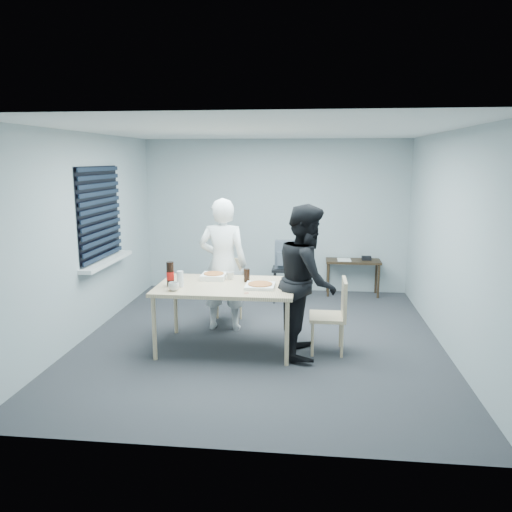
# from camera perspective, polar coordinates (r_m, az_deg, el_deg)

# --- Properties ---
(room) EXTENTS (5.00, 5.00, 5.00)m
(room) POSITION_cam_1_polar(r_m,az_deg,el_deg) (7.07, -17.16, 3.83)
(room) COLOR #303036
(room) RESTS_ON ground
(dining_table) EXTENTS (1.63, 1.03, 0.79)m
(dining_table) POSITION_cam_1_polar(r_m,az_deg,el_deg) (5.98, -3.44, -3.84)
(dining_table) COLOR beige
(dining_table) RESTS_ON ground
(chair_far) EXTENTS (0.42, 0.42, 0.89)m
(chair_far) POSITION_cam_1_polar(r_m,az_deg,el_deg) (7.04, -3.24, -3.41)
(chair_far) COLOR beige
(chair_far) RESTS_ON ground
(chair_right) EXTENTS (0.42, 0.42, 0.89)m
(chair_right) POSITION_cam_1_polar(r_m,az_deg,el_deg) (5.98, 9.00, -6.17)
(chair_right) COLOR beige
(chair_right) RESTS_ON ground
(person_white) EXTENTS (0.65, 0.42, 1.77)m
(person_white) POSITION_cam_1_polar(r_m,az_deg,el_deg) (6.65, -3.79, -0.99)
(person_white) COLOR white
(person_white) RESTS_ON ground
(person_black) EXTENTS (0.47, 0.86, 1.77)m
(person_black) POSITION_cam_1_polar(r_m,az_deg,el_deg) (5.81, 5.84, -2.78)
(person_black) COLOR black
(person_black) RESTS_ON ground
(side_table) EXTENTS (0.90, 0.40, 0.60)m
(side_table) POSITION_cam_1_polar(r_m,az_deg,el_deg) (8.53, 11.03, -0.98)
(side_table) COLOR #362417
(side_table) RESTS_ON ground
(stool) EXTENTS (0.40, 0.40, 0.55)m
(stool) POSITION_cam_1_polar(r_m,az_deg,el_deg) (8.03, 3.30, -2.12)
(stool) COLOR black
(stool) RESTS_ON ground
(backpack) EXTENTS (0.32, 0.23, 0.44)m
(backpack) POSITION_cam_1_polar(r_m,az_deg,el_deg) (7.95, 3.33, 0.14)
(backpack) COLOR #585F65
(backpack) RESTS_ON stool
(pizza_box_a) EXTENTS (0.30, 0.30, 0.07)m
(pizza_box_a) POSITION_cam_1_polar(r_m,az_deg,el_deg) (6.26, -4.84, -2.30)
(pizza_box_a) COLOR white
(pizza_box_a) RESTS_ON dining_table
(pizza_box_b) EXTENTS (0.34, 0.34, 0.05)m
(pizza_box_b) POSITION_cam_1_polar(r_m,az_deg,el_deg) (5.83, 0.47, -3.39)
(pizza_box_b) COLOR white
(pizza_box_b) RESTS_ON dining_table
(mug_a) EXTENTS (0.17, 0.17, 0.10)m
(mug_a) POSITION_cam_1_polar(r_m,az_deg,el_deg) (5.76, -9.39, -3.46)
(mug_a) COLOR silver
(mug_a) RESTS_ON dining_table
(mug_b) EXTENTS (0.10, 0.10, 0.09)m
(mug_b) POSITION_cam_1_polar(r_m,az_deg,el_deg) (6.22, -2.97, -2.25)
(mug_b) COLOR silver
(mug_b) RESTS_ON dining_table
(cola_glass) EXTENTS (0.08, 0.08, 0.16)m
(cola_glass) POSITION_cam_1_polar(r_m,az_deg,el_deg) (6.08, -1.06, -2.23)
(cola_glass) COLOR black
(cola_glass) RESTS_ON dining_table
(soda_bottle) EXTENTS (0.09, 0.09, 0.29)m
(soda_bottle) POSITION_cam_1_polar(r_m,az_deg,el_deg) (5.95, -9.77, -2.10)
(soda_bottle) COLOR black
(soda_bottle) RESTS_ON dining_table
(plastic_cups) EXTENTS (0.09, 0.09, 0.19)m
(plastic_cups) POSITION_cam_1_polar(r_m,az_deg,el_deg) (5.91, -8.66, -2.61)
(plastic_cups) COLOR silver
(plastic_cups) RESTS_ON dining_table
(rubber_band) EXTENTS (0.07, 0.07, 0.00)m
(rubber_band) POSITION_cam_1_polar(r_m,az_deg,el_deg) (5.59, -1.11, -4.26)
(rubber_band) COLOR red
(rubber_band) RESTS_ON dining_table
(papers) EXTENTS (0.30, 0.35, 0.01)m
(papers) POSITION_cam_1_polar(r_m,az_deg,el_deg) (8.50, 10.04, -0.42)
(papers) COLOR white
(papers) RESTS_ON side_table
(black_box) EXTENTS (0.17, 0.14, 0.07)m
(black_box) POSITION_cam_1_polar(r_m,az_deg,el_deg) (8.55, 12.51, -0.24)
(black_box) COLOR black
(black_box) RESTS_ON side_table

